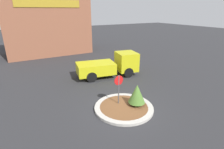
% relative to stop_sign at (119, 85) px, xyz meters
% --- Properties ---
extents(ground_plane, '(120.00, 120.00, 0.00)m').
position_rel_stop_sign_xyz_m(ground_plane, '(0.09, -0.53, -1.50)').
color(ground_plane, '#2D2D30').
extents(traffic_island, '(3.85, 3.85, 0.16)m').
position_rel_stop_sign_xyz_m(traffic_island, '(0.09, -0.53, -1.41)').
color(traffic_island, '#BCB7AD').
rests_on(traffic_island, ground_plane).
extents(stop_sign, '(0.65, 0.07, 2.18)m').
position_rel_stop_sign_xyz_m(stop_sign, '(0.00, 0.00, 0.00)').
color(stop_sign, '#4C4C51').
rests_on(stop_sign, ground_plane).
extents(island_shrub, '(1.11, 1.11, 1.43)m').
position_rel_stop_sign_xyz_m(island_shrub, '(0.95, -0.74, -0.52)').
color(island_shrub, brown).
rests_on(island_shrub, traffic_island).
extents(utility_truck, '(6.09, 3.13, 2.20)m').
position_rel_stop_sign_xyz_m(utility_truck, '(2.32, 5.25, -0.42)').
color(utility_truck, gold).
rests_on(utility_truck, ground_plane).
extents(storefront_building, '(11.25, 6.07, 7.64)m').
position_rel_stop_sign_xyz_m(storefront_building, '(-0.79, 18.30, 2.33)').
color(storefront_building, '#93563D').
rests_on(storefront_building, ground_plane).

